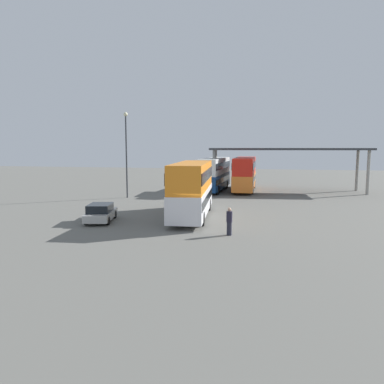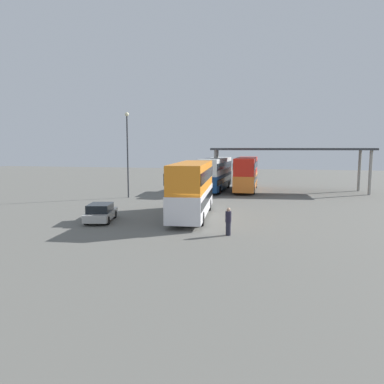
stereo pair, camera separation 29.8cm
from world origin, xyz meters
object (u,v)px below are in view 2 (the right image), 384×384
double_decker_main (192,187)px  double_decker_mid_row (246,173)px  lamppost_tall (127,146)px  parked_hatchback (101,213)px  pedestrian_waiting (228,222)px  double_decker_near_canopy (215,173)px

double_decker_main → double_decker_mid_row: 18.97m
lamppost_tall → double_decker_mid_row: bearing=36.7°
parked_hatchback → pedestrian_waiting: 10.11m
pedestrian_waiting → parked_hatchback: bearing=159.9°
double_decker_mid_row → lamppost_tall: 15.58m
double_decker_main → pedestrian_waiting: (3.54, -5.57, -1.48)m
double_decker_near_canopy → pedestrian_waiting: (4.41, -23.49, -1.39)m
double_decker_mid_row → pedestrian_waiting: double_decker_mid_row is taller
double_decker_near_canopy → double_decker_mid_row: size_ratio=1.01×
double_decker_near_canopy → double_decker_mid_row: bearing=-75.4°
parked_hatchback → double_decker_near_canopy: double_decker_near_canopy is taller
parked_hatchback → lamppost_tall: (-2.96, 12.87, 5.01)m
lamppost_tall → parked_hatchback: bearing=-77.0°
parked_hatchback → pedestrian_waiting: bearing=-115.7°
double_decker_main → parked_hatchback: (-6.29, -3.21, -1.69)m
parked_hatchback → double_decker_near_canopy: bearing=-26.6°
pedestrian_waiting → lamppost_tall: bearing=123.4°
double_decker_main → parked_hatchback: 7.26m
double_decker_near_canopy → lamppost_tall: (-8.39, -8.27, 3.41)m
double_decker_near_canopy → double_decker_mid_row: double_decker_mid_row is taller
parked_hatchback → pedestrian_waiting: (9.83, -2.36, 0.21)m
lamppost_tall → pedestrian_waiting: lamppost_tall is taller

